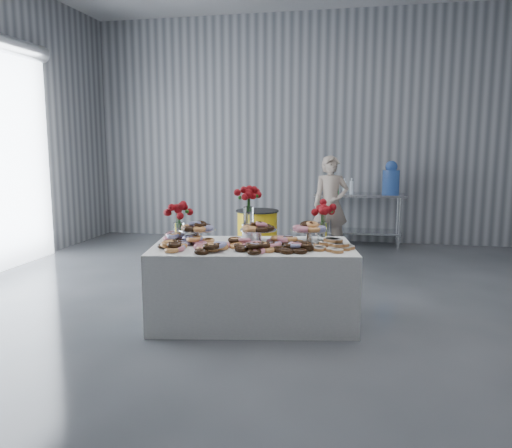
{
  "coord_description": "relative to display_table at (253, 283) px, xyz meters",
  "views": [
    {
      "loc": [
        0.82,
        -4.5,
        1.68
      ],
      "look_at": [
        -0.19,
        0.42,
        0.9
      ],
      "focal_mm": 35.0,
      "sensor_mm": 36.0,
      "label": 1
    }
  ],
  "objects": [
    {
      "name": "room_walls",
      "position": [
        -0.12,
        0.0,
        2.26
      ],
      "size": [
        8.04,
        9.04,
        4.02
      ],
      "color": "gray",
      "rests_on": "ground"
    },
    {
      "name": "danish_pile",
      "position": [
        0.76,
        -0.01,
        0.43
      ],
      "size": [
        0.48,
        0.48,
        0.11
      ],
      "primitive_type": null,
      "color": "silver",
      "rests_on": "display_table"
    },
    {
      "name": "drink_bottles",
      "position": [
        0.68,
        3.93,
        0.66
      ],
      "size": [
        0.54,
        0.08,
        0.27
      ],
      "primitive_type": null,
      "color": "#268C33",
      "rests_on": "prep_table"
    },
    {
      "name": "bouquet_left",
      "position": [
        -0.78,
        0.11,
        0.67
      ],
      "size": [
        0.26,
        0.26,
        0.42
      ],
      "color": "white",
      "rests_on": "display_table"
    },
    {
      "name": "water_jug",
      "position": [
        1.5,
        4.03,
        0.77
      ],
      "size": [
        0.28,
        0.28,
        0.55
      ],
      "color": "#3B69C8",
      "rests_on": "prep_table"
    },
    {
      "name": "cake_stand_mid",
      "position": [
        0.02,
        0.16,
        0.52
      ],
      "size": [
        0.36,
        0.36,
        0.17
      ],
      "color": "silver",
      "rests_on": "display_table"
    },
    {
      "name": "trash_barrel",
      "position": [
        -0.43,
        2.36,
        0.02
      ],
      "size": [
        0.61,
        0.61,
        0.78
      ],
      "rotation": [
        0.0,
        0.0,
        -0.39
      ],
      "color": "yellow",
      "rests_on": "ground"
    },
    {
      "name": "bouquet_right",
      "position": [
        0.63,
        0.42,
        0.67
      ],
      "size": [
        0.26,
        0.26,
        0.42
      ],
      "color": "white",
      "rests_on": "display_table"
    },
    {
      "name": "ground",
      "position": [
        0.15,
        -0.07,
        -0.38
      ],
      "size": [
        9.0,
        9.0,
        0.0
      ],
      "primitive_type": "plane",
      "color": "#393C41",
      "rests_on": "ground"
    },
    {
      "name": "bouquet_center",
      "position": [
        -0.11,
        0.34,
        0.75
      ],
      "size": [
        0.26,
        0.26,
        0.57
      ],
      "color": "silver",
      "rests_on": "display_table"
    },
    {
      "name": "prep_table",
      "position": [
        1.0,
        4.03,
        0.24
      ],
      "size": [
        1.5,
        0.6,
        0.9
      ],
      "color": "silver",
      "rests_on": "ground"
    },
    {
      "name": "display_table",
      "position": [
        0.0,
        0.0,
        0.0
      ],
      "size": [
        2.05,
        1.33,
        0.75
      ],
      "primitive_type": "cube",
      "rotation": [
        0.0,
        0.0,
        0.18
      ],
      "color": "white",
      "rests_on": "ground"
    },
    {
      "name": "donut_mounds",
      "position": [
        0.0,
        -0.05,
        0.42
      ],
      "size": [
        1.92,
        1.11,
        0.09
      ],
      "primitive_type": null,
      "rotation": [
        0.0,
        0.0,
        0.18
      ],
      "color": "#E08D51",
      "rests_on": "display_table"
    },
    {
      "name": "cake_stand_left",
      "position": [
        -0.57,
        0.05,
        0.52
      ],
      "size": [
        0.36,
        0.36,
        0.17
      ],
      "color": "silver",
      "rests_on": "display_table"
    },
    {
      "name": "cake_stand_right",
      "position": [
        0.51,
        0.25,
        0.52
      ],
      "size": [
        0.36,
        0.36,
        0.17
      ],
      "color": "silver",
      "rests_on": "display_table"
    },
    {
      "name": "person",
      "position": [
        0.55,
        3.35,
        0.4
      ],
      "size": [
        0.63,
        0.49,
        1.55
      ],
      "primitive_type": "imported",
      "rotation": [
        0.0,
        0.0,
        0.23
      ],
      "color": "#CC8C93",
      "rests_on": "ground"
    }
  ]
}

